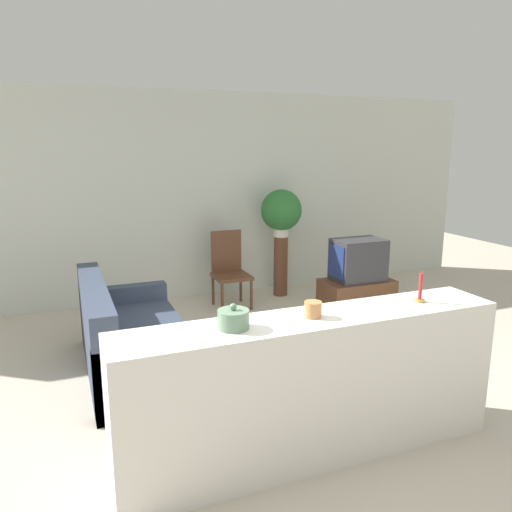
# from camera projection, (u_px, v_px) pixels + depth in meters

# --- Properties ---
(ground_plane) EXTENTS (14.00, 14.00, 0.00)m
(ground_plane) POSITION_uv_depth(u_px,v_px,m) (286.00, 424.00, 3.69)
(ground_plane) COLOR beige
(wall_back) EXTENTS (9.00, 0.06, 2.70)m
(wall_back) POSITION_uv_depth(u_px,v_px,m) (175.00, 197.00, 6.50)
(wall_back) COLOR silver
(wall_back) RESTS_ON ground_plane
(couch) EXTENTS (0.88, 1.77, 0.84)m
(couch) POSITION_uv_depth(u_px,v_px,m) (131.00, 341.00, 4.51)
(couch) COLOR #384256
(couch) RESTS_ON ground_plane
(tv_stand) EXTENTS (0.86, 0.49, 0.41)m
(tv_stand) POSITION_uv_depth(u_px,v_px,m) (356.00, 296.00, 6.10)
(tv_stand) COLOR brown
(tv_stand) RESTS_ON ground_plane
(television) EXTENTS (0.61, 0.41, 0.50)m
(television) POSITION_uv_depth(u_px,v_px,m) (358.00, 260.00, 6.00)
(television) COLOR #333338
(television) RESTS_ON tv_stand
(wooden_chair) EXTENTS (0.44, 0.44, 0.96)m
(wooden_chair) POSITION_uv_depth(u_px,v_px,m) (229.00, 267.00, 6.32)
(wooden_chair) COLOR brown
(wooden_chair) RESTS_ON ground_plane
(plant_stand) EXTENTS (0.19, 0.19, 0.81)m
(plant_stand) POSITION_uv_depth(u_px,v_px,m) (281.00, 266.00, 6.78)
(plant_stand) COLOR brown
(plant_stand) RESTS_ON ground_plane
(potted_plant) EXTENTS (0.55, 0.55, 0.63)m
(potted_plant) POSITION_uv_depth(u_px,v_px,m) (281.00, 211.00, 6.62)
(potted_plant) COLOR white
(potted_plant) RESTS_ON plant_stand
(foreground_counter) EXTENTS (2.57, 0.44, 0.97)m
(foreground_counter) POSITION_uv_depth(u_px,v_px,m) (313.00, 387.00, 3.23)
(foreground_counter) COLOR white
(foreground_counter) RESTS_ON ground_plane
(decorative_bowl) EXTENTS (0.19, 0.19, 0.15)m
(decorative_bowl) POSITION_uv_depth(u_px,v_px,m) (233.00, 319.00, 2.92)
(decorative_bowl) COLOR gray
(decorative_bowl) RESTS_ON foreground_counter
(candle_jar) EXTENTS (0.11, 0.11, 0.10)m
(candle_jar) POSITION_uv_depth(u_px,v_px,m) (313.00, 309.00, 3.11)
(candle_jar) COLOR #C6844C
(candle_jar) RESTS_ON foreground_counter
(candlestick) EXTENTS (0.07, 0.07, 0.20)m
(candlestick) POSITION_uv_depth(u_px,v_px,m) (420.00, 293.00, 3.41)
(candlestick) COLOR #B7933D
(candlestick) RESTS_ON foreground_counter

